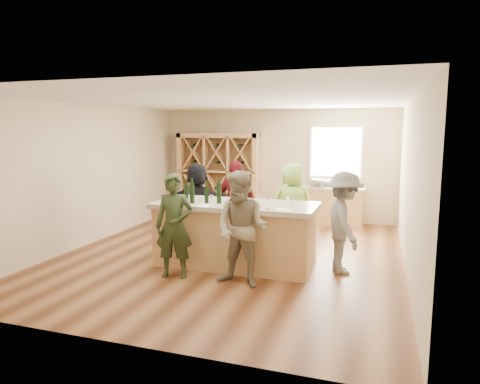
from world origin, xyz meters
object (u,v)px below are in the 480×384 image
(sink, at_px, (321,183))
(person_near_right, at_px, (242,229))
(wine_bottle_b, at_px, (192,193))
(person_far_right, at_px, (292,206))
(wine_bottle_a, at_px, (186,193))
(wine_rack, at_px, (219,175))
(wine_bottle_d, at_px, (207,195))
(person_far_left, at_px, (198,202))
(person_far_mid, at_px, (236,203))
(person_server, at_px, (344,223))
(person_near_left, at_px, (174,226))
(tasting_counter_base, at_px, (235,237))
(wine_bottle_e, at_px, (219,193))

(sink, distance_m, person_near_right, 4.65)
(wine_bottle_b, xyz_separation_m, person_near_right, (1.07, -0.62, -0.39))
(wine_bottle_b, relative_size, person_far_right, 0.20)
(wine_bottle_a, bearing_deg, wine_bottle_b, -35.09)
(wine_bottle_a, height_order, wine_bottle_b, wine_bottle_b)
(wine_rack, relative_size, wine_bottle_b, 6.60)
(person_far_right, bearing_deg, wine_bottle_a, 29.66)
(wine_bottle_d, relative_size, person_near_right, 0.17)
(person_far_right, relative_size, person_far_left, 1.04)
(wine_bottle_a, distance_m, wine_bottle_d, 0.40)
(person_far_mid, bearing_deg, person_near_right, 123.84)
(sink, relative_size, wine_bottle_d, 1.91)
(wine_bottle_b, xyz_separation_m, person_server, (2.44, 0.44, -0.43))
(wine_rack, bearing_deg, person_near_left, -77.33)
(person_near_left, relative_size, person_far_mid, 0.97)
(wine_bottle_d, relative_size, person_far_right, 0.17)
(wine_rack, height_order, wine_bottle_d, wine_rack)
(wine_rack, distance_m, person_near_left, 4.78)
(wine_rack, height_order, tasting_counter_base, wine_rack)
(person_far_right, bearing_deg, person_server, 118.02)
(wine_rack, xyz_separation_m, person_far_mid, (1.35, -2.55, -0.26))
(wine_bottle_d, xyz_separation_m, person_near_left, (-0.29, -0.63, -0.41))
(wine_rack, height_order, person_far_mid, wine_rack)
(tasting_counter_base, distance_m, person_server, 1.81)
(wine_rack, relative_size, wine_bottle_e, 6.67)
(sink, bearing_deg, person_near_left, -109.82)
(wine_bottle_e, distance_m, person_far_mid, 1.47)
(person_server, relative_size, person_far_right, 0.98)
(tasting_counter_base, bearing_deg, person_far_mid, 107.82)
(person_near_left, height_order, person_far_left, person_near_left)
(wine_bottle_b, relative_size, person_server, 0.20)
(tasting_counter_base, bearing_deg, person_far_left, 133.32)
(person_near_right, xyz_separation_m, person_far_mid, (-0.81, 2.14, -0.01))
(person_far_right, bearing_deg, tasting_counter_base, 47.83)
(wine_rack, distance_m, person_near_right, 5.17)
(person_near_right, xyz_separation_m, person_server, (1.37, 1.06, -0.03))
(wine_bottle_a, relative_size, person_far_mid, 0.17)
(sink, height_order, person_far_left, person_far_left)
(sink, height_order, wine_bottle_d, wine_bottle_d)
(person_server, height_order, person_far_mid, person_far_mid)
(wine_bottle_a, bearing_deg, person_server, 7.37)
(wine_bottle_b, xyz_separation_m, person_near_left, (-0.04, -0.58, -0.43))
(tasting_counter_base, distance_m, wine_bottle_e, 0.79)
(person_server, bearing_deg, person_near_right, 107.68)
(wine_bottle_d, bearing_deg, person_far_mid, 89.35)
(person_far_left, bearing_deg, wine_bottle_a, 106.20)
(wine_rack, xyz_separation_m, person_far_left, (0.48, -2.47, -0.29))
(person_near_right, height_order, person_far_left, person_near_right)
(person_near_left, bearing_deg, person_far_mid, 69.95)
(wine_bottle_b, height_order, wine_bottle_e, wine_bottle_b)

